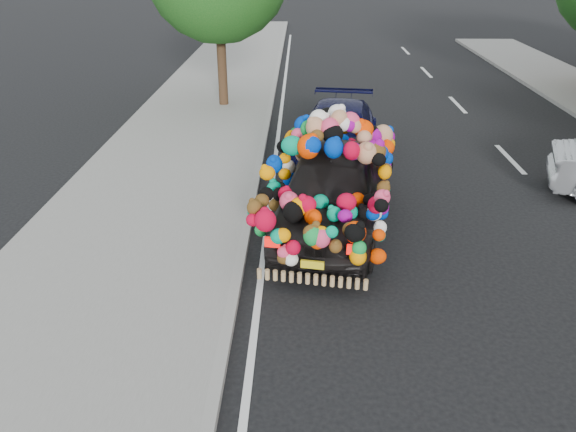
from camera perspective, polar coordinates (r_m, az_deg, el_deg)
ground at (r=9.13m, az=10.07°, el=-4.99°), size 100.00×100.00×0.00m
sidewalk at (r=9.44m, az=-16.73°, el=-4.25°), size 4.00×60.00×0.12m
kerb at (r=9.03m, az=-4.84°, el=-4.53°), size 0.15×60.00×0.13m
plush_art_car at (r=9.77m, az=4.50°, el=4.57°), size 2.82×4.79×2.12m
navy_sedan at (r=13.18m, az=5.06°, el=8.20°), size 2.33×4.58×1.27m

